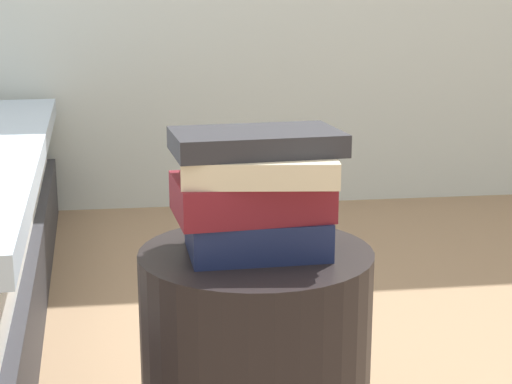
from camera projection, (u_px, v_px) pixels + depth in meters
name	position (u px, v px, depth m)	size (l,w,h in m)	color
side_table	(256.00, 370.00, 1.40)	(0.39, 0.39, 0.43)	black
book_navy	(254.00, 234.00, 1.33)	(0.22, 0.16, 0.06)	#19234C
book_maroon	(251.00, 197.00, 1.32)	(0.25, 0.17, 0.06)	maroon
book_cream	(259.00, 164.00, 1.32)	(0.24, 0.20, 0.04)	beige
book_charcoal	(256.00, 142.00, 1.30)	(0.27, 0.16, 0.04)	#28282D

